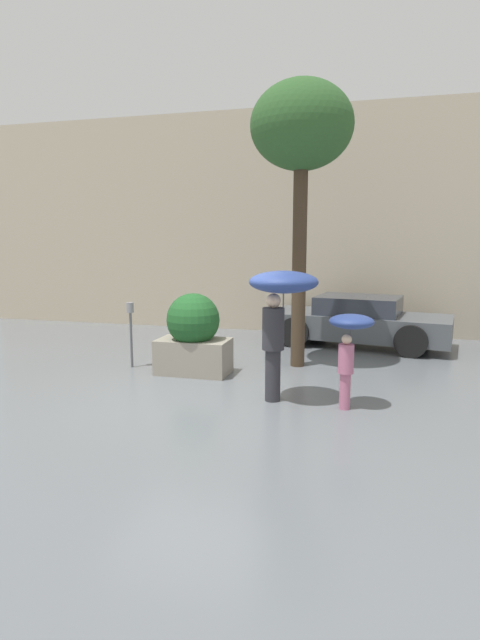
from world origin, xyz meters
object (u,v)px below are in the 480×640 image
Objects in this scene: street_tree at (302,132)px; person_child at (350,336)px; planter_box at (193,335)px; parking_meter at (131,321)px; person_adult at (281,299)px; parked_car_near at (358,322)px.

person_child is at bearing -65.17° from street_tree.
parking_meter is (-1.36, 0.12, 0.19)m from planter_box.
planter_box is 1.18× the size of parking_meter.
planter_box is 2.44m from person_adult.
person_child is at bearing -24.03° from planter_box.
planter_box is at bearing -5.05° from parking_meter.
person_child reaches higher than parking_meter.
person_adult is at bearing -88.67° from street_tree.
person_adult is 1.44× the size of person_child.
parked_car_near is at bearing 65.14° from street_tree.
parked_car_near is at bearing 34.30° from person_child.
planter_box is at bearing 150.73° from person_adult.
street_tree is (-0.05, 2.34, 2.90)m from person_adult.
planter_box is at bearing 100.34° from person_child.
person_adult is 1.18m from person_child.
street_tree reaches higher than person_adult.
parked_car_near is 4.76m from street_tree.
parking_meter is (-3.25, 1.38, -0.69)m from person_adult.
person_adult is (1.89, -1.26, 0.88)m from planter_box.
person_child is 4.82m from parked_car_near.
person_adult is at bearing -23.01° from parking_meter.
parked_car_near is 5.48m from parking_meter.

